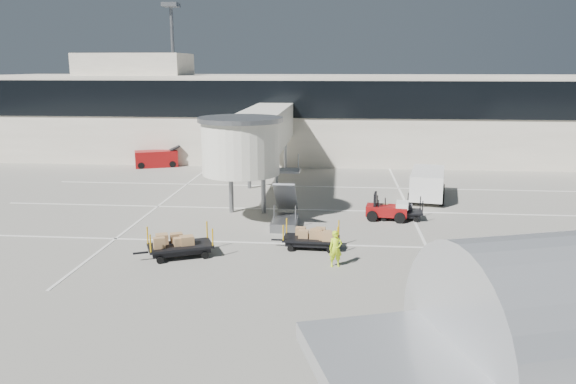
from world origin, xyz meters
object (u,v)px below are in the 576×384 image
at_px(suitcase_cart, 399,212).
at_px(box_cart_far, 181,246).
at_px(box_cart_near, 311,238).
at_px(minivan, 428,182).
at_px(baggage_tug, 388,210).
at_px(belt_loader, 157,159).
at_px(ground_worker, 336,249).

distance_m(suitcase_cart, box_cart_far, 13.38).
height_order(box_cart_near, minivan, minivan).
xyz_separation_m(baggage_tug, belt_loader, (-19.19, 16.14, 0.15)).
xyz_separation_m(baggage_tug, minivan, (3.11, 5.75, 0.60)).
bearing_deg(box_cart_near, ground_worker, -61.36).
relative_size(box_cart_far, ground_worker, 2.20).
bearing_deg(baggage_tug, minivan, 69.63).
bearing_deg(minivan, box_cart_near, -111.87).
relative_size(suitcase_cart, minivan, 0.60).
height_order(baggage_tug, minivan, minivan).
height_order(minivan, belt_loader, minivan).
relative_size(box_cart_far, belt_loader, 0.87).
bearing_deg(suitcase_cart, box_cart_near, -127.85).
distance_m(suitcase_cart, minivan, 6.14).
relative_size(baggage_tug, belt_loader, 0.60).
bearing_deg(minivan, belt_loader, 165.54).
relative_size(box_cart_near, minivan, 0.63).
xyz_separation_m(suitcase_cart, minivan, (2.43, 5.59, 0.74)).
relative_size(suitcase_cart, box_cart_far, 0.89).
height_order(box_cart_near, box_cart_far, box_cart_far).
distance_m(baggage_tug, box_cart_near, 7.12).
bearing_deg(box_cart_near, belt_loader, 126.89).
height_order(ground_worker, minivan, minivan).
distance_m(baggage_tug, box_cart_far, 12.74).
distance_m(suitcase_cart, belt_loader, 25.50).
bearing_deg(ground_worker, minivan, 53.69).
distance_m(box_cart_far, ground_worker, 7.29).
relative_size(suitcase_cart, ground_worker, 1.96).
relative_size(baggage_tug, box_cart_near, 0.75).
bearing_deg(belt_loader, box_cart_far, -90.76).
distance_m(baggage_tug, minivan, 6.56).
bearing_deg(box_cart_near, minivan, 60.09).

